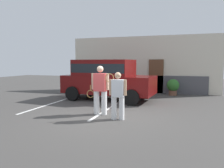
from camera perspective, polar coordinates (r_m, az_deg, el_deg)
ground_plane at (r=7.60m, az=-1.36°, el=-8.82°), size 40.00×40.00×0.00m
parking_stripe_0 at (r=10.39m, az=-15.90°, el=-5.06°), size 0.12×4.40×0.01m
parking_stripe_1 at (r=9.11m, az=-0.55°, el=-6.35°), size 0.12×4.40×0.01m
house_frontage at (r=13.93m, az=8.07°, el=4.74°), size 9.41×0.40×3.56m
parked_suv at (r=10.96m, az=-1.45°, el=1.75°), size 4.75×2.48×2.05m
tennis_player_man at (r=7.86m, az=-3.19°, el=-1.46°), size 0.92×0.30×1.79m
tennis_player_woman at (r=7.15m, az=1.52°, el=-2.91°), size 0.74×0.28×1.59m
potted_plant_by_porch at (r=12.98m, az=15.92°, el=-0.59°), size 0.72×0.72×0.95m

